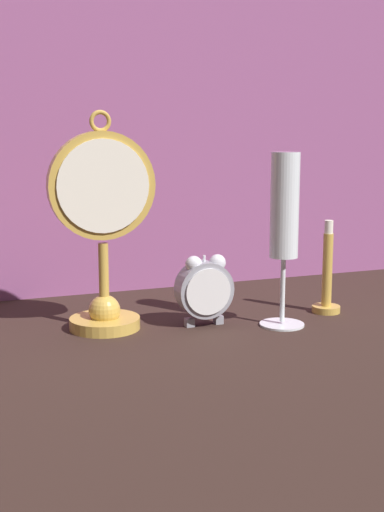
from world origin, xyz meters
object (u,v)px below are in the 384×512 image
(alarm_clock_twin_bell, at_px, (204,287))
(brass_candlestick, at_px, (327,282))
(pocket_watch_on_stand, at_px, (103,234))
(champagne_flute, at_px, (284,220))

(alarm_clock_twin_bell, height_order, brass_candlestick, brass_candlestick)
(pocket_watch_on_stand, distance_m, alarm_clock_twin_bell, 0.16)
(brass_candlestick, bearing_deg, champagne_flute, -156.81)
(alarm_clock_twin_bell, relative_size, champagne_flute, 0.41)
(alarm_clock_twin_bell, distance_m, champagne_flute, 0.15)
(alarm_clock_twin_bell, distance_m, brass_candlestick, 0.20)
(pocket_watch_on_stand, bearing_deg, champagne_flute, -16.89)
(brass_candlestick, bearing_deg, pocket_watch_on_stand, 174.74)
(pocket_watch_on_stand, xyz_separation_m, brass_candlestick, (0.34, -0.03, -0.09))
(champagne_flute, bearing_deg, alarm_clock_twin_bell, 158.91)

